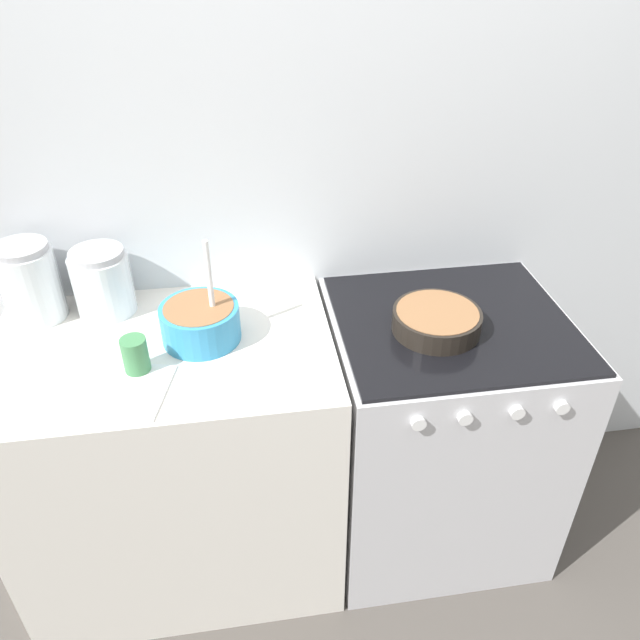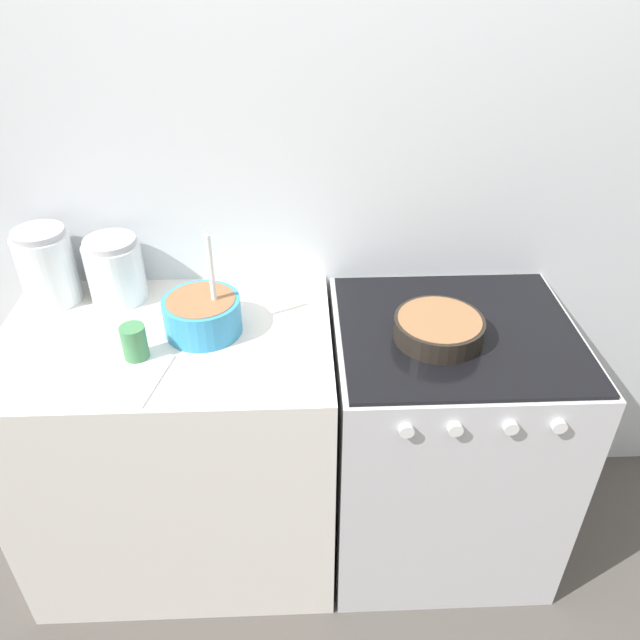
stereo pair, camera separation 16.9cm
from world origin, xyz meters
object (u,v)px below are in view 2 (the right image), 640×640
Objects in this scene: mixing_bowl at (202,313)px; baking_pan at (439,328)px; stove at (441,441)px; storage_jar_middle at (116,274)px; tin_can at (135,343)px; storage_jar_left at (48,271)px.

mixing_bowl is 1.20× the size of baking_pan.
stove is 1.20m from storage_jar_middle.
mixing_bowl is at bearing -33.98° from storage_jar_middle.
mixing_bowl is 0.21m from tin_can.
mixing_bowl is 0.69m from baking_pan.
stove is 8.80× the size of tin_can.
baking_pan is at bearing 4.22° from tin_can.
mixing_bowl is 1.29× the size of storage_jar_left.
mixing_bowl is 0.53m from storage_jar_left.
mixing_bowl is at bearing 178.12° from stove.
stove is 2.96× the size of mixing_bowl.
storage_jar_middle is at bearing 146.02° from mixing_bowl.
baking_pan is 1.08× the size of storage_jar_left.
mixing_bowl reaches higher than storage_jar_left.
tin_can reaches higher than baking_pan.
tin_can is at bearing -173.76° from stove.
stove is 1.07m from tin_can.
storage_jar_left is at bearing 135.16° from tin_can.
storage_jar_left is 2.30× the size of tin_can.
mixing_bowl is 1.51× the size of storage_jar_middle.
baking_pan is 1.01m from storage_jar_middle.
tin_can is at bearing -143.67° from mixing_bowl.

